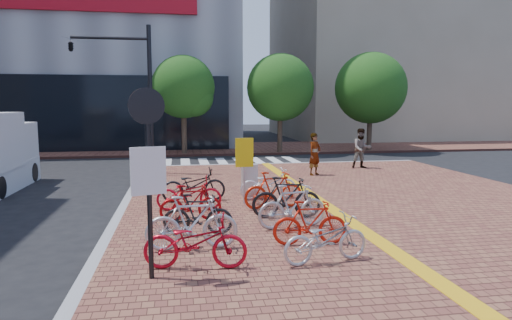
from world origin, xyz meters
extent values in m
plane|color=black|center=(0.00, 0.00, 0.00)|extent=(120.00, 120.00, 0.00)
cube|color=gold|center=(2.00, -5.00, 0.16)|extent=(0.40, 34.00, 0.01)
cube|color=gray|center=(3.00, 12.00, 0.08)|extent=(14.00, 0.25, 0.15)
cube|color=brown|center=(0.00, 21.00, 0.07)|extent=(70.00, 8.00, 0.15)
cube|color=gray|center=(18.00, 32.00, 9.00)|extent=(20.00, 18.00, 18.00)
cube|color=silver|center=(-3.00, 14.00, 0.01)|extent=(0.50, 4.00, 0.01)
cube|color=silver|center=(-2.00, 14.00, 0.01)|extent=(0.50, 4.00, 0.01)
cube|color=silver|center=(-1.00, 14.00, 0.01)|extent=(0.50, 4.00, 0.01)
cube|color=silver|center=(0.00, 14.00, 0.01)|extent=(0.50, 4.00, 0.01)
cube|color=silver|center=(1.00, 14.00, 0.01)|extent=(0.50, 4.00, 0.01)
cube|color=silver|center=(2.00, 14.00, 0.01)|extent=(0.50, 4.00, 0.01)
cube|color=silver|center=(3.00, 14.00, 0.01)|extent=(0.50, 4.00, 0.01)
cube|color=silver|center=(4.00, 14.00, 0.01)|extent=(0.50, 4.00, 0.01)
cylinder|color=#38281E|center=(-2.00, 17.50, 1.45)|extent=(0.32, 0.32, 2.60)
sphere|color=#194714|center=(-2.00, 17.50, 4.20)|extent=(3.80, 3.80, 3.80)
sphere|color=#194714|center=(-1.40, 17.20, 3.60)|extent=(2.40, 2.40, 2.40)
cylinder|color=#38281E|center=(4.00, 17.50, 1.45)|extent=(0.32, 0.32, 2.60)
sphere|color=#194714|center=(4.00, 17.50, 4.20)|extent=(4.20, 4.20, 4.20)
sphere|color=#194714|center=(4.60, 17.20, 3.60)|extent=(2.40, 2.40, 2.40)
cylinder|color=#38281E|center=(10.00, 17.50, 1.45)|extent=(0.32, 0.32, 2.60)
sphere|color=#194714|center=(10.00, 17.50, 4.20)|extent=(4.60, 4.60, 4.60)
sphere|color=#194714|center=(10.60, 17.20, 3.60)|extent=(2.40, 2.40, 2.40)
imported|color=red|center=(-2.06, -2.51, 0.65)|extent=(1.98, 0.94, 1.00)
imported|color=#BCBDC2|center=(-2.09, -1.42, 0.73)|extent=(1.92, 0.57, 1.15)
imported|color=black|center=(-1.92, -0.33, 0.63)|extent=(1.65, 0.65, 0.97)
imported|color=#A10B0E|center=(-2.05, 0.94, 0.63)|extent=(1.65, 0.64, 0.97)
imported|color=red|center=(-2.07, 2.24, 0.64)|extent=(1.88, 0.74, 0.97)
imported|color=black|center=(-1.90, 3.42, 0.67)|extent=(2.02, 0.84, 1.04)
imported|color=#B3B3B8|center=(0.40, -2.61, 0.61)|extent=(1.84, 0.93, 0.92)
imported|color=red|center=(0.42, -1.50, 0.64)|extent=(1.64, 0.55, 0.97)
imported|color=#AFAEB3|center=(0.38, -0.10, 0.69)|extent=(1.86, 0.84, 1.08)
imported|color=black|center=(0.46, 0.88, 0.70)|extent=(1.89, 0.70, 1.11)
imported|color=red|center=(0.36, 2.05, 0.69)|extent=(1.86, 0.80, 1.08)
imported|color=white|center=(0.47, 3.38, 0.64)|extent=(1.91, 0.81, 0.97)
imported|color=gray|center=(3.37, 7.90, 1.05)|extent=(0.78, 0.72, 1.80)
imported|color=#4A505E|center=(6.17, 9.56, 1.09)|extent=(0.97, 0.78, 1.88)
cube|color=silver|center=(-0.07, 3.85, 0.68)|extent=(0.52, 0.40, 1.06)
cylinder|color=#B7B7BC|center=(-0.39, 2.78, 1.13)|extent=(0.08, 0.08, 1.96)
cube|color=yellow|center=(-0.39, 2.73, 1.73)|extent=(0.55, 0.09, 0.87)
cylinder|color=black|center=(-2.84, -2.86, 1.78)|extent=(0.11, 0.11, 3.25)
cylinder|color=black|center=(-2.84, -2.93, 3.13)|extent=(0.59, 0.22, 0.61)
cube|color=silver|center=(-2.84, -2.93, 2.05)|extent=(0.58, 0.22, 0.81)
cylinder|color=black|center=(-3.50, 9.67, 3.33)|extent=(0.19, 0.19, 6.35)
cylinder|color=black|center=(-5.09, 9.67, 5.92)|extent=(3.18, 0.13, 0.13)
imported|color=black|center=(-6.68, 9.67, 5.60)|extent=(0.28, 1.32, 0.53)
cube|color=silver|center=(-9.22, 8.72, 1.71)|extent=(2.11, 2.11, 1.43)
cylinder|color=black|center=(-8.28, 9.05, 0.39)|extent=(0.25, 0.77, 0.77)
camera|label=1|loc=(-2.32, -10.69, 3.16)|focal=32.00mm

